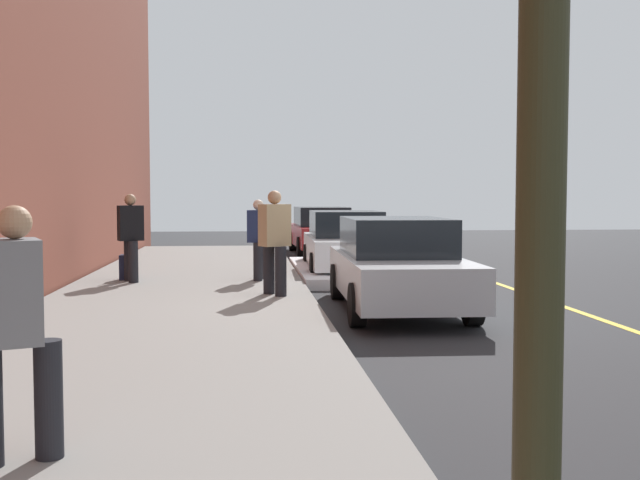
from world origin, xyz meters
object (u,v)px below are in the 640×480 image
Objects in this scene: pedestrian_black_coat at (131,235)px; rolling_suitcase at (126,267)px; parked_car_silver at (397,264)px; pedestrian_navy_coat at (258,237)px; pedestrian_grey_coat at (17,326)px; parked_car_white at (346,243)px; pedestrian_tan_coat at (275,239)px; parked_car_red at (322,230)px.

rolling_suitcase is (-0.40, -0.17, -0.68)m from pedestrian_black_coat.
parked_car_silver reaches higher than rolling_suitcase.
pedestrian_black_coat reaches higher than pedestrian_navy_coat.
pedestrian_grey_coat is at bearing 5.29° from rolling_suitcase.
parked_car_white is 2.52× the size of pedestrian_tan_coat.
parked_car_silver is at bearing -0.06° from parked_car_red.
pedestrian_black_coat reaches higher than parked_car_silver.
pedestrian_tan_coat reaches higher than pedestrian_black_coat.
pedestrian_grey_coat is (7.15, -3.92, 0.28)m from parked_car_silver.
parked_car_red is at bearing 179.94° from parked_car_silver.
pedestrian_navy_coat is 1.89× the size of rolling_suitcase.
pedestrian_grey_coat is at bearing -11.43° from parked_car_red.
parked_car_silver is at bearing 151.24° from pedestrian_grey_coat.
pedestrian_navy_coat is (-3.38, -2.20, 0.27)m from parked_car_silver.
pedestrian_black_coat is at bearing -124.87° from parked_car_silver.
parked_car_silver is (12.32, -0.01, -0.00)m from parked_car_red.
parked_car_red is 9.93m from rolling_suitcase.
rolling_suitcase is at bearing -127.02° from parked_car_silver.
pedestrian_grey_coat reaches higher than parked_car_red.
pedestrian_black_coat is 1.06× the size of pedestrian_grey_coat.
pedestrian_tan_coat is (-8.13, 1.96, 0.08)m from pedestrian_grey_coat.
pedestrian_tan_coat is at bearing 166.41° from pedestrian_grey_coat.
pedestrian_grey_coat reaches higher than parked_car_white.
pedestrian_black_coat is 1.07× the size of pedestrian_navy_coat.
pedestrian_black_coat reaches higher than parked_car_red.
pedestrian_grey_coat is 10.93m from rolling_suitcase.
parked_car_white is 5.28m from pedestrian_black_coat.
pedestrian_black_coat is 0.97× the size of pedestrian_tan_coat.
pedestrian_grey_coat is at bearing -9.30° from pedestrian_navy_coat.
pedestrian_black_coat is (2.41, -4.69, 0.33)m from parked_car_white.
rolling_suitcase is at bearing -67.50° from parked_car_white.
pedestrian_black_coat is at bearing -62.77° from parked_car_white.
parked_car_white is 5.24× the size of rolling_suitcase.
pedestrian_tan_coat is 2.08× the size of rolling_suitcase.
parked_car_red is at bearing 152.08° from pedestrian_black_coat.
pedestrian_tan_coat is at bearing 47.34° from rolling_suitcase.
parked_car_red is 11.52m from pedestrian_tan_coat.
parked_car_white is at bearing 158.34° from pedestrian_tan_coat.
pedestrian_tan_coat is at bearing 5.74° from pedestrian_navy_coat.
pedestrian_grey_coat is 1.91× the size of rolling_suitcase.
pedestrian_black_coat is at bearing -88.68° from pedestrian_navy_coat.
parked_car_red reaches higher than rolling_suitcase.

